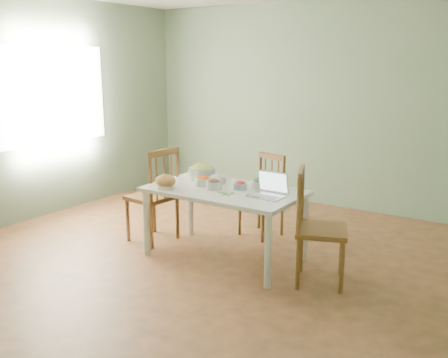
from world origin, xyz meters
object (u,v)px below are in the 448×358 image
Objects in this scene: dining_table at (224,224)px; laptop at (266,185)px; chair_left at (152,194)px; chair_far at (261,196)px; bread_boule at (166,181)px; chair_right at (322,227)px; bowl_squash at (201,171)px.

laptop reaches higher than dining_table.
chair_left is 1.44m from laptop.
chair_far is 1.20m from bread_boule.
chair_left is at bearing 68.80° from chair_right.
dining_table is at bearing 95.52° from chair_left.
laptop is at bearing -3.36° from dining_table.
chair_right is at bearing 4.12° from laptop.
chair_left is 1.95m from chair_right.
laptop is at bearing 94.21° from chair_left.
dining_table is 4.78× the size of laptop.
chair_left reaches higher than chair_right.
chair_left is 1.01× the size of chair_right.
chair_far is at bearing 31.83° from chair_right.
chair_far is at bearing 123.19° from laptop.
laptop is (0.50, -0.81, 0.36)m from chair_far.
bread_boule is 1.02m from laptop.
chair_far is 1.02m from laptop.
laptop is (0.48, -0.03, 0.46)m from dining_table.
dining_table is 1.48× the size of chair_right.
chair_right reaches higher than chair_far.
chair_left is 3.64× the size of bowl_squash.
chair_far is 2.88× the size of laptop.
laptop is at bearing 71.40° from chair_right.
dining_table is 1.66× the size of chair_far.
chair_right is at bearing -24.62° from chair_far.
chair_far is (-0.03, 0.78, 0.10)m from dining_table.
chair_left is 5.12× the size of bread_boule.
bread_boule is at bearing 63.53° from chair_left.
bread_boule reaches higher than dining_table.
chair_left reaches higher than dining_table.
bowl_squash is (0.08, 0.49, 0.02)m from bread_boule.
bowl_squash is at bearing 59.85° from chair_right.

